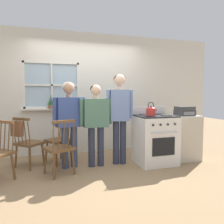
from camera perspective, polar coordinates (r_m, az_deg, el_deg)
name	(u,v)px	position (r m, az deg, el deg)	size (l,w,h in m)	color
ground_plane	(101,171)	(3.88, -2.89, -15.24)	(16.00, 16.00, 0.00)	#937551
wall_back	(87,94)	(5.03, -6.53, 4.82)	(6.40, 0.16, 2.70)	silver
chair_by_window	(29,144)	(4.27, -20.98, -7.70)	(0.58, 0.58, 0.92)	brown
chair_near_wall	(60,149)	(3.72, -13.51, -9.30)	(0.54, 0.53, 0.92)	brown
chair_near_stove	(59,140)	(4.39, -13.57, -7.19)	(0.56, 0.56, 0.92)	brown
person_elderly_left	(69,116)	(3.96, -11.16, -0.93)	(0.61, 0.31, 1.54)	#384766
person_teen_center	(96,117)	(3.97, -4.22, -1.42)	(0.60, 0.22, 1.50)	#2D3347
person_adult_right	(120,110)	(4.09, 1.99, 0.63)	(0.51, 0.27, 1.69)	#2D3347
stove	(155,139)	(4.28, 11.12, -6.89)	(0.72, 0.68, 1.08)	white
kettle	(151,111)	(4.01, 10.11, 0.32)	(0.21, 0.17, 0.25)	red
potted_plant	(51,104)	(4.86, -15.69, 2.08)	(0.13, 0.12, 0.33)	#935B3D
handbag	(17,128)	(4.06, -23.55, -3.89)	(0.25, 0.25, 0.31)	brown
side_counter	(183,137)	(4.68, 18.12, -6.33)	(0.55, 0.50, 0.90)	beige
stereo	(185,111)	(4.59, 18.44, 0.23)	(0.34, 0.29, 0.18)	#38383A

